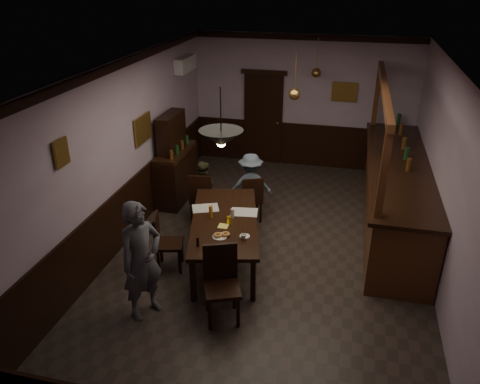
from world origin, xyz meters
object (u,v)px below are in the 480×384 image
(chair_far_right, at_px, (252,197))
(chair_side, at_px, (164,240))
(chair_far_left, at_px, (201,196))
(pendant_iron, at_px, (221,139))
(person_seated_right, at_px, (251,185))
(sideboard, at_px, (175,166))
(chair_near, at_px, (221,280))
(person_standing, at_px, (142,261))
(coffee_cup, at_px, (243,237))
(dining_table, at_px, (225,223))
(pendant_brass_far, at_px, (316,73))
(bar_counter, at_px, (395,193))
(pendant_brass_mid, at_px, (294,94))
(soda_can, at_px, (229,220))
(person_seated_left, at_px, (202,189))

(chair_far_right, xyz_separation_m, chair_side, (-0.99, -1.77, 0.01))
(chair_far_left, bearing_deg, pendant_iron, 105.79)
(person_seated_right, bearing_deg, sideboard, -27.32)
(chair_near, distance_m, person_standing, 1.07)
(chair_far_right, bearing_deg, person_standing, 49.76)
(coffee_cup, relative_size, sideboard, 0.05)
(dining_table, distance_m, coffee_cup, 0.67)
(chair_far_left, height_order, person_seated_right, person_seated_right)
(pendant_brass_far, bearing_deg, person_standing, -107.75)
(chair_far_left, distance_m, pendant_brass_far, 3.61)
(coffee_cup, bearing_deg, person_standing, -153.94)
(dining_table, height_order, chair_far_right, chair_far_right)
(person_standing, xyz_separation_m, pendant_brass_far, (1.67, 5.23, 1.46))
(pendant_brass_far, bearing_deg, chair_far_right, -108.79)
(bar_counter, bearing_deg, chair_near, -127.15)
(chair_near, bearing_deg, pendant_iron, 80.66)
(chair_side, distance_m, pendant_brass_far, 4.90)
(chair_far_right, height_order, sideboard, sideboard)
(dining_table, height_order, sideboard, sideboard)
(person_seated_right, xyz_separation_m, pendant_iron, (0.13, -2.39, 1.74))
(chair_side, distance_m, pendant_brass_mid, 3.33)
(chair_far_right, relative_size, person_standing, 0.54)
(bar_counter, bearing_deg, soda_can, -142.96)
(chair_far_right, distance_m, coffee_cup, 1.91)
(soda_can, bearing_deg, person_seated_left, 121.30)
(chair_far_right, xyz_separation_m, pendant_iron, (0.06, -2.13, 1.86))
(sideboard, height_order, pendant_iron, pendant_iron)
(pendant_brass_mid, bearing_deg, coffee_cup, -98.03)
(person_seated_right, bearing_deg, chair_far_right, 91.10)
(chair_far_left, height_order, bar_counter, bar_counter)
(chair_far_right, bearing_deg, soda_can, 65.14)
(bar_counter, bearing_deg, chair_side, -147.43)
(dining_table, distance_m, person_seated_right, 1.62)
(person_standing, height_order, coffee_cup, person_standing)
(dining_table, distance_m, sideboard, 2.49)
(chair_far_left, height_order, chair_near, chair_near)
(pendant_iron, bearing_deg, pendant_brass_far, 80.43)
(person_seated_right, xyz_separation_m, soda_can, (0.04, -1.72, 0.20))
(person_seated_left, relative_size, bar_counter, 0.24)
(person_standing, bearing_deg, chair_side, 38.28)
(person_seated_left, distance_m, pendant_iron, 3.00)
(chair_far_right, bearing_deg, pendant_brass_mid, -163.13)
(person_seated_left, xyz_separation_m, bar_counter, (3.46, 0.42, 0.10))
(chair_far_right, distance_m, sideboard, 1.81)
(pendant_iron, relative_size, pendant_brass_mid, 0.94)
(sideboard, bearing_deg, person_standing, -76.24)
(sideboard, bearing_deg, pendant_iron, -57.37)
(dining_table, xyz_separation_m, pendant_brass_mid, (0.76, 1.88, 1.61))
(bar_counter, bearing_deg, coffee_cup, -133.78)
(pendant_iron, distance_m, pendant_brass_mid, 2.71)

